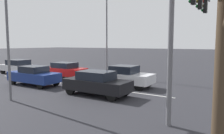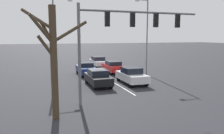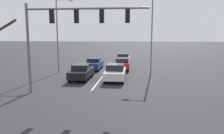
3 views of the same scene
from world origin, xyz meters
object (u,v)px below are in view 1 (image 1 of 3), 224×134
car_navy_midlane_second (34,75)px  street_lamp_right_shoulder (10,14)px  car_red_leftlane_second (65,70)px  traffic_signal_gantry (190,7)px  bare_tree_near (222,33)px  car_black_midlane_front (97,83)px  car_white_leftlane_front (125,76)px  car_silver_leftlane_third (19,67)px  street_lamp_left_shoulder (106,25)px

car_navy_midlane_second → street_lamp_right_shoulder: (3.55, 2.67, 4.08)m
car_red_leftlane_second → traffic_signal_gantry: traffic_signal_gantry is taller
street_lamp_right_shoulder → bare_tree_near: street_lamp_right_shoulder is taller
car_black_midlane_front → car_red_leftlane_second: size_ratio=1.02×
car_navy_midlane_second → traffic_signal_gantry: (-0.26, 11.51, 4.28)m
car_white_leftlane_front → car_navy_midlane_second: bearing=-62.5°
traffic_signal_gantry → street_lamp_right_shoulder: 9.62m
traffic_signal_gantry → bare_tree_near: bearing=21.7°
car_red_leftlane_second → traffic_signal_gantry: bearing=74.2°
car_white_leftlane_front → car_navy_midlane_second: (3.26, -6.26, -0.03)m
car_white_leftlane_front → traffic_signal_gantry: traffic_signal_gantry is taller
car_black_midlane_front → car_white_leftlane_front: car_white_leftlane_front is taller
car_silver_leftlane_third → traffic_signal_gantry: traffic_signal_gantry is taller
car_black_midlane_front → street_lamp_right_shoulder: (3.41, -3.46, 4.06)m
car_silver_leftlane_third → bare_tree_near: bearing=68.4°
car_black_midlane_front → traffic_signal_gantry: size_ratio=0.47×
car_black_midlane_front → traffic_signal_gantry: (-0.39, 5.37, 4.25)m
street_lamp_left_shoulder → bare_tree_near: size_ratio=1.43×
traffic_signal_gantry → street_lamp_right_shoulder: size_ratio=1.07×
car_red_leftlane_second → street_lamp_right_shoulder: bearing=22.1°
car_black_midlane_front → street_lamp_left_shoulder: size_ratio=0.48×
street_lamp_right_shoulder → street_lamp_left_shoulder: (-10.37, -0.44, 0.18)m
car_navy_midlane_second → street_lamp_left_shoulder: size_ratio=0.49×
car_black_midlane_front → street_lamp_left_shoulder: street_lamp_left_shoulder is taller
car_silver_leftlane_third → car_white_leftlane_front: bearing=89.6°
car_red_leftlane_second → car_navy_midlane_second: car_red_leftlane_second is taller
car_navy_midlane_second → street_lamp_right_shoulder: bearing=37.0°
car_black_midlane_front → bare_tree_near: bare_tree_near is taller
car_black_midlane_front → street_lamp_left_shoulder: (-6.96, -3.90, 4.24)m
street_lamp_left_shoulder → street_lamp_right_shoulder: bearing=2.4°
car_navy_midlane_second → bare_tree_near: bearing=71.2°
car_navy_midlane_second → bare_tree_near: 14.46m
car_white_leftlane_front → car_red_leftlane_second: bearing=-92.9°
car_silver_leftlane_third → street_lamp_left_shoulder: street_lamp_left_shoulder is taller
car_silver_leftlane_third → car_navy_midlane_second: bearing=62.9°
car_red_leftlane_second → car_silver_leftlane_third: bearing=-87.9°
car_silver_leftlane_third → bare_tree_near: bare_tree_near is taller
car_white_leftlane_front → street_lamp_left_shoulder: (-3.56, -4.03, 4.23)m
street_lamp_left_shoulder → bare_tree_near: street_lamp_left_shoulder is taller
car_black_midlane_front → bare_tree_near: bearing=58.6°
car_black_midlane_front → car_silver_leftlane_third: 13.16m
car_navy_midlane_second → traffic_signal_gantry: bearing=91.3°
car_white_leftlane_front → car_red_leftlane_second: car_white_leftlane_front is taller
car_black_midlane_front → traffic_signal_gantry: 6.86m
car_black_midlane_front → street_lamp_left_shoulder: 9.03m
traffic_signal_gantry → bare_tree_near: traffic_signal_gantry is taller
car_silver_leftlane_third → bare_tree_near: 21.69m
bare_tree_near → car_red_leftlane_second: bearing=-120.9°
car_white_leftlane_front → bare_tree_near: size_ratio=0.68×
car_white_leftlane_front → car_silver_leftlane_third: car_white_leftlane_front is taller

